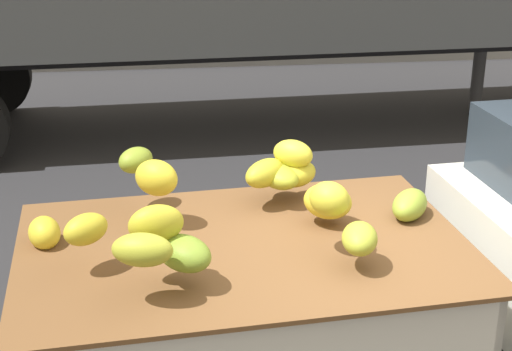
# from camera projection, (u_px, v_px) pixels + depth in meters

# --- Properties ---
(curb_strip) EXTENTS (80.00, 0.80, 0.16)m
(curb_strip) POSITION_uv_depth(u_px,v_px,m) (235.00, 58.00, 14.25)
(curb_strip) COLOR gray
(curb_strip) RESTS_ON ground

